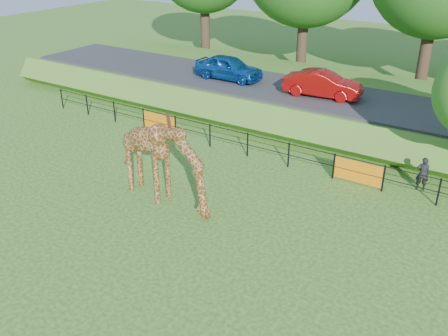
{
  "coord_description": "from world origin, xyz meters",
  "views": [
    {
      "loc": [
        8.08,
        -9.46,
        9.17
      ],
      "look_at": [
        0.04,
        2.95,
        2.0
      ],
      "focal_mm": 40.0,
      "sensor_mm": 36.0,
      "label": 1
    }
  ],
  "objects_px": {
    "car_blue": "(229,67)",
    "car_red": "(323,84)",
    "visitor": "(423,174)",
    "giraffe": "(164,163)"
  },
  "relations": [
    {
      "from": "car_blue",
      "to": "visitor",
      "type": "relative_size",
      "value": 2.91
    },
    {
      "from": "car_red",
      "to": "visitor",
      "type": "relative_size",
      "value": 2.87
    },
    {
      "from": "car_blue",
      "to": "car_red",
      "type": "xyz_separation_m",
      "value": [
        5.67,
        -0.11,
        -0.03
      ]
    },
    {
      "from": "visitor",
      "to": "giraffe",
      "type": "bearing_deg",
      "value": 26.43
    },
    {
      "from": "car_blue",
      "to": "car_red",
      "type": "height_order",
      "value": "car_blue"
    },
    {
      "from": "car_blue",
      "to": "visitor",
      "type": "height_order",
      "value": "car_blue"
    },
    {
      "from": "car_red",
      "to": "giraffe",
      "type": "bearing_deg",
      "value": 166.05
    },
    {
      "from": "giraffe",
      "to": "car_red",
      "type": "distance_m",
      "value": 10.89
    },
    {
      "from": "giraffe",
      "to": "car_red",
      "type": "bearing_deg",
      "value": 89.23
    },
    {
      "from": "giraffe",
      "to": "car_blue",
      "type": "height_order",
      "value": "giraffe"
    }
  ]
}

